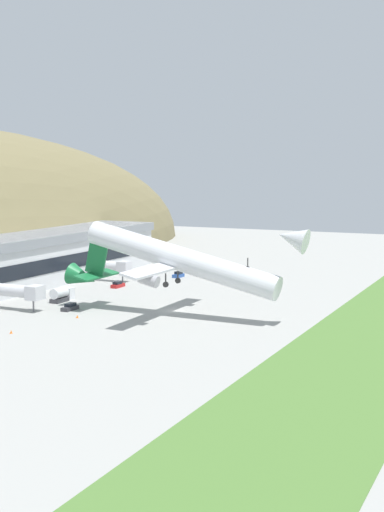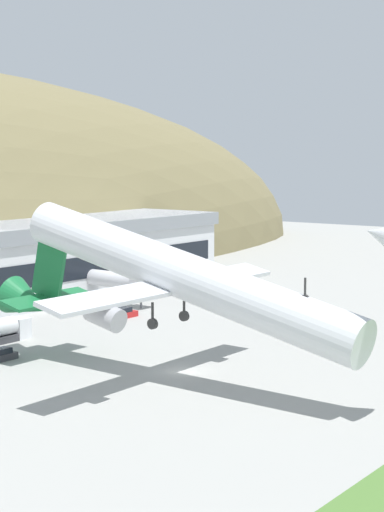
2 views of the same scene
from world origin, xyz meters
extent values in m
plane|color=#9E9E99|center=(0.00, 0.00, 0.00)|extent=(382.62, 382.62, 0.00)
cube|color=#4C7533|center=(0.00, -41.57, 0.04)|extent=(344.36, 23.49, 0.08)
cube|color=silver|center=(6.61, 49.05, 6.36)|extent=(109.23, 19.87, 12.73)
cube|color=gray|center=(6.61, 49.05, 11.58)|extent=(110.43, 21.07, 2.29)
cube|color=black|center=(6.61, 39.06, 5.73)|extent=(104.86, 0.16, 3.56)
cylinder|color=silver|center=(-13.41, 32.05, 4.00)|extent=(2.60, 14.13, 2.60)
cube|color=silver|center=(-13.41, 24.98, 4.00)|extent=(3.38, 2.86, 2.86)
cylinder|color=slate|center=(-13.41, 25.48, 2.00)|extent=(0.36, 0.36, 4.00)
cylinder|color=silver|center=(27.03, 33.68, 4.00)|extent=(2.60, 10.86, 2.60)
cube|color=silver|center=(27.03, 28.25, 4.00)|extent=(3.38, 2.86, 2.86)
cylinder|color=slate|center=(27.03, 28.75, 2.00)|extent=(0.36, 0.36, 4.00)
cylinder|color=silver|center=(-4.35, -3.62, 11.41)|extent=(4.78, 41.10, 13.67)
cone|color=silver|center=(-4.35, -26.21, 16.49)|extent=(4.69, 6.16, 5.73)
cone|color=#196B38|center=(-4.35, 19.44, 6.22)|extent=(4.69, 7.10, 5.94)
cube|color=#196B38|center=(-4.35, 15.70, 11.62)|extent=(0.50, 6.20, 9.84)
cube|color=#196B38|center=(-4.35, 15.94, 7.01)|extent=(12.44, 3.35, 1.09)
cube|color=silver|center=(-4.35, -1.62, 10.12)|extent=(34.19, 3.61, 1.23)
cylinder|color=#9E9EA3|center=(-14.61, -2.15, 8.69)|extent=(2.30, 4.02, 3.03)
cylinder|color=#9E9EA3|center=(5.90, -2.15, 8.69)|extent=(2.30, 4.02, 3.03)
cylinder|color=#2D2D2D|center=(-6.99, -1.62, 7.71)|extent=(0.28, 0.28, 2.20)
cylinder|color=#2D2D2D|center=(-6.99, -1.62, 6.61)|extent=(0.45, 1.10, 1.10)
cylinder|color=#2D2D2D|center=(-1.72, -1.62, 7.71)|extent=(0.28, 0.28, 2.20)
cylinder|color=#2D2D2D|center=(-1.72, -1.62, 6.61)|extent=(0.45, 1.10, 1.10)
cylinder|color=#2D2D2D|center=(-4.35, -17.64, 11.42)|extent=(0.22, 0.22, 1.98)
cylinder|color=#2D2D2D|center=(-4.35, -17.64, 10.43)|extent=(0.30, 0.83, 0.82)
cube|color=#333338|center=(-8.82, 19.77, 0.40)|extent=(4.26, 1.72, 0.79)
cube|color=black|center=(-8.61, 19.77, 1.11)|extent=(2.35, 1.46, 0.65)
cube|color=#264C99|center=(40.66, 19.60, 0.44)|extent=(3.75, 1.98, 0.87)
cube|color=black|center=(40.85, 19.59, 1.23)|extent=(2.08, 1.65, 0.71)
cube|color=#B21E1E|center=(19.71, 25.70, 0.42)|extent=(4.21, 1.72, 0.83)
cube|color=black|center=(19.50, 25.70, 1.18)|extent=(2.31, 1.46, 0.68)
cube|color=silver|center=(0.81, 27.10, 1.36)|extent=(2.10, 2.44, 2.71)
cube|color=black|center=(1.87, 27.11, 1.84)|extent=(0.10, 2.05, 1.19)
cube|color=#38383D|center=(-2.43, 27.06, 0.45)|extent=(4.43, 2.22, 0.90)
cylinder|color=silver|center=(-2.43, 27.06, 2.05)|extent=(4.21, 2.34, 2.29)
cube|color=orange|center=(-30.55, 17.02, 0.01)|extent=(0.52, 0.52, 0.03)
cone|color=orange|center=(-30.55, 17.02, 0.31)|extent=(0.40, 0.40, 0.55)
cube|color=orange|center=(-14.49, 14.03, 0.01)|extent=(0.52, 0.52, 0.03)
cone|color=orange|center=(-14.49, 14.03, 0.31)|extent=(0.40, 0.40, 0.55)
camera|label=1|loc=(-128.17, -65.32, 29.14)|focal=50.00mm
camera|label=2|loc=(-72.70, -55.83, 23.58)|focal=60.00mm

